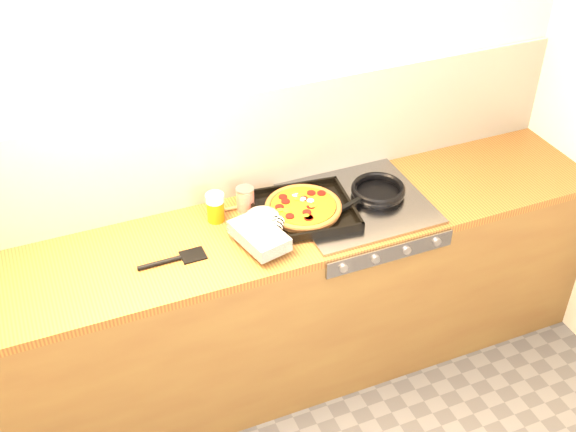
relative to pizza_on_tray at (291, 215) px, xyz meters
name	(u,v)px	position (x,y,z in m)	size (l,w,h in m)	color
room_shell	(240,146)	(-0.12, 0.30, 0.20)	(3.20, 3.20, 3.20)	white
counter_run	(267,304)	(-0.12, 0.01, -0.50)	(3.20, 0.62, 0.90)	brown
stovetop	(358,204)	(0.33, 0.01, -0.04)	(0.60, 0.56, 0.02)	gray
pizza_on_tray	(291,215)	(0.00, 0.00, 0.00)	(0.60, 0.49, 0.07)	black
frying_pan	(377,191)	(0.44, 0.03, -0.01)	(0.43, 0.32, 0.04)	black
tomato_can	(245,199)	(-0.15, 0.17, 0.01)	(0.09, 0.09, 0.11)	#AE1B0E
juice_glass	(215,207)	(-0.29, 0.15, 0.02)	(0.08, 0.08, 0.13)	#CA6F0B
wooden_spoon	(263,202)	(-0.06, 0.18, -0.04)	(0.30, 0.05, 0.02)	#A97647
black_spatula	(173,260)	(-0.54, -0.05, -0.04)	(0.28, 0.09, 0.02)	black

